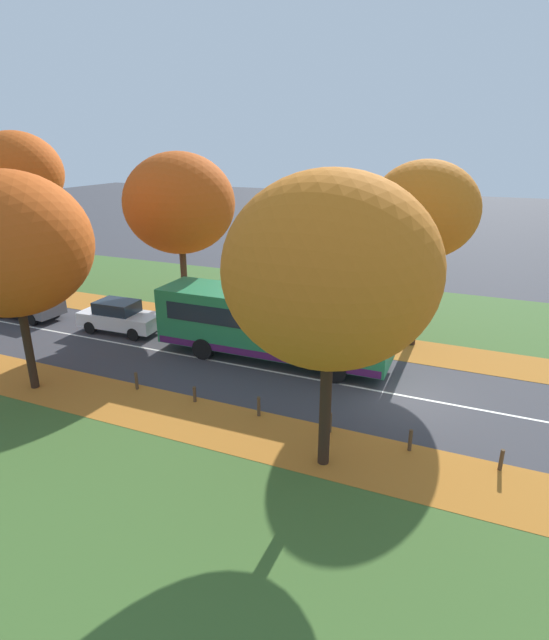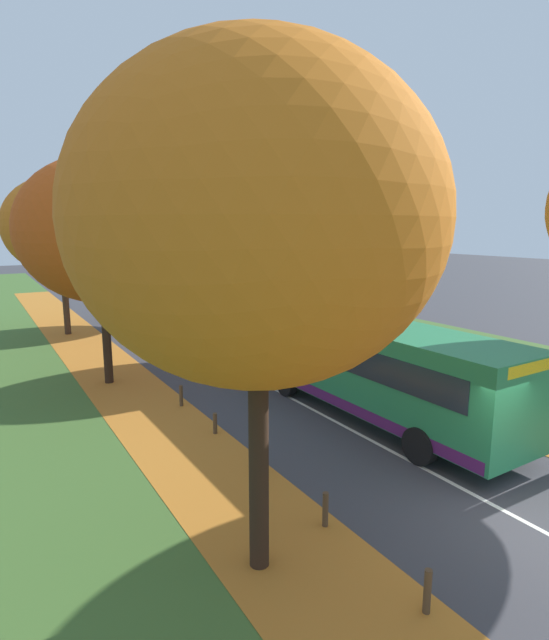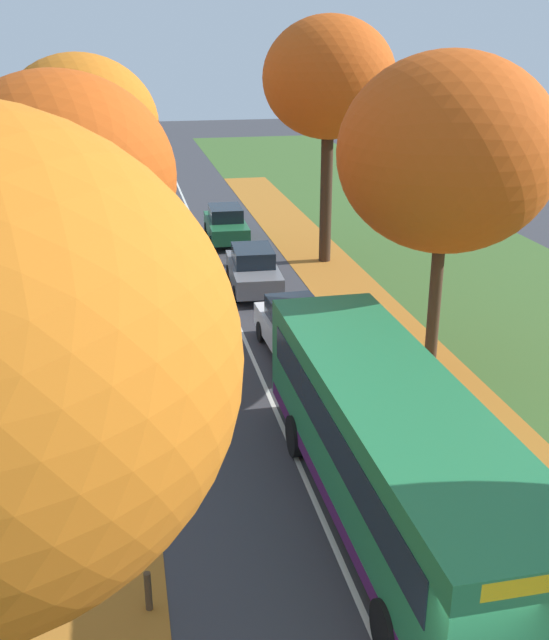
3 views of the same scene
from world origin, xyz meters
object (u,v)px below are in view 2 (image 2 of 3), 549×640
Objects in this scene: bollard_second at (427,592)px; bollard_third at (325,510)px; tree_left_nearest at (257,219)px; tree_right_mid at (221,201)px; bus at (369,362)px; bollard_fifth at (215,423)px; tree_left_mid at (60,226)px; car_green_third_in_line at (149,301)px; bollard_sixth at (181,396)px; tree_right_near at (331,221)px; car_white_lead at (244,338)px; tree_left_near at (100,231)px; bollard_fourth at (261,457)px; car_grey_following at (189,318)px.

bollard_second is 1.02× the size of bollard_third.
tree_left_nearest is 0.88× the size of tree_right_mid.
bollard_fifth is at bearing 166.54° from bus.
car_green_third_in_line is (5.92, 4.29, -5.06)m from tree_left_mid.
tree_right_mid is at bearing 59.63° from bollard_sixth.
tree_right_near is 11.15m from tree_right_mid.
tree_right_near is 6.63m from car_white_lead.
car_green_third_in_line is (-3.86, 15.06, -5.31)m from tree_right_near.
bollard_sixth is (1.27, -13.90, -5.51)m from tree_left_mid.
tree_left_mid is (0.16, 10.06, 0.16)m from tree_left_near.
tree_left_mid is 11.31× the size of bollard_fourth.
bus is at bearing -50.77° from tree_left_near.
bus is at bearing -38.24° from bollard_sixth.
tree_left_nearest is 11.50× the size of bollard_fourth.
bollard_third is 0.17× the size of car_green_third_in_line.
tree_left_nearest reaches higher than car_grey_following.
bollard_second is 1.04× the size of bollard_sixth.
car_grey_following is at bearing 91.85° from car_white_lead.
tree_right_near is 10.22m from car_grey_following.
tree_left_near is 14.32m from tree_right_mid.
tree_left_mid is 2.00× the size of car_green_third_in_line.
bollard_third is at bearing -139.34° from bus.
car_grey_following is at bearing -138.45° from tree_right_mid.
car_grey_following is (4.64, 16.22, 0.44)m from bollard_fourth.
bus is 2.46× the size of car_green_third_in_line.
bus is (6.48, 4.43, -4.29)m from tree_left_nearest.
tree_right_near is at bearing 61.60° from bus.
tree_left_near is at bearing -112.96° from car_green_third_in_line.
bollard_sixth is (1.43, -3.84, -5.36)m from tree_left_near.
bollard_third is (0.04, 2.63, -0.01)m from bollard_second.
bollard_third is at bearing -110.66° from tree_right_mid.
tree_left_mid is 11.38× the size of bollard_second.
tree_right_mid is 27.02m from bollard_second.
bollard_fourth is 11.10m from car_white_lead.
car_grey_following reaches higher than bollard_second.
tree_right_mid is (9.59, 0.30, 1.54)m from tree_left_mid.
tree_right_near reaches higher than car_white_lead.
tree_left_nearest is 1.03× the size of tree_left_near.
bollard_sixth is at bearing 90.27° from bollard_fourth.
car_grey_following and car_green_third_in_line have the same top height.
bollard_sixth is (1.69, 8.20, -5.63)m from tree_left_nearest.
bollard_sixth is at bearing -135.90° from car_white_lead.
tree_left_mid is 0.97× the size of tree_right_near.
car_white_lead is at bearing 68.84° from bollard_third.
tree_right_near is 0.84× the size of bus.
car_white_lead is at bearing 89.42° from bus.
tree_left_nearest reaches higher than bollard_sixth.
tree_right_near is 12.20× the size of bollard_sixth.
tree_right_near is 10.75m from bollard_sixth.
tree_left_nearest reaches higher than tree_left_mid.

